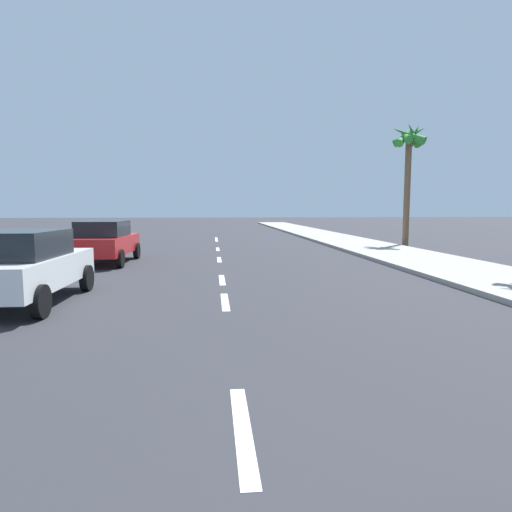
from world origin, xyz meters
TOP-DOWN VIEW (x-y plane):
  - ground_plane at (0.00, 20.00)m, footprint 160.00×160.00m
  - sidewalk_strip at (7.69, 22.00)m, footprint 3.60×80.00m
  - lane_stripe_2 at (0.00, 6.87)m, footprint 0.16×1.80m
  - lane_stripe_3 at (0.00, 12.43)m, footprint 0.16×1.80m
  - lane_stripe_4 at (0.00, 15.36)m, footprint 0.16×1.80m
  - lane_stripe_5 at (0.00, 20.31)m, footprint 0.16×1.80m
  - lane_stripe_6 at (0.00, 24.77)m, footprint 0.16×1.80m
  - lane_stripe_7 at (0.00, 30.73)m, footprint 0.16×1.80m
  - lane_stripe_8 at (0.00, 32.66)m, footprint 0.16×1.80m
  - parked_car_white at (-4.24, 12.64)m, footprint 1.96×4.08m
  - parked_car_red at (-4.21, 19.58)m, footprint 2.00×4.12m
  - palm_tree_far at (9.94, 25.32)m, footprint 1.94×1.83m

SIDE VIEW (x-z plane):
  - ground_plane at x=0.00m, z-range 0.00..0.00m
  - lane_stripe_2 at x=0.00m, z-range 0.00..0.01m
  - lane_stripe_3 at x=0.00m, z-range 0.00..0.01m
  - lane_stripe_4 at x=0.00m, z-range 0.00..0.01m
  - lane_stripe_5 at x=0.00m, z-range 0.00..0.01m
  - lane_stripe_6 at x=0.00m, z-range 0.00..0.01m
  - lane_stripe_7 at x=0.00m, z-range 0.00..0.01m
  - lane_stripe_8 at x=0.00m, z-range 0.00..0.01m
  - sidewalk_strip at x=7.69m, z-range 0.00..0.14m
  - parked_car_white at x=-4.24m, z-range 0.05..1.62m
  - parked_car_red at x=-4.21m, z-range 0.05..1.62m
  - palm_tree_far at x=9.94m, z-range 1.83..8.33m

